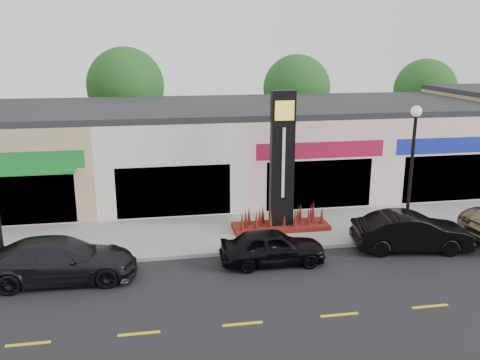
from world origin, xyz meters
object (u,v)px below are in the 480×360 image
Objects in this scene: pylon_sign at (282,182)px; car_black_sedan at (272,247)px; lamp_east_near at (412,159)px; car_black_conv at (411,232)px; car_dark_sedan at (60,260)px.

pylon_sign reaches higher than car_black_sedan.
car_black_conv is (-0.40, -1.15, -2.72)m from lamp_east_near.
lamp_east_near is 2.98m from car_black_conv.
lamp_east_near is 14.06m from car_dark_sedan.
pylon_sign is at bearing -19.09° from car_black_sedan.
car_black_sedan is at bearing -109.70° from pylon_sign.
pylon_sign is 5.62m from car_black_conv.
pylon_sign is 3.74m from car_black_sedan.
car_black_conv is (13.31, 0.41, 0.00)m from car_dark_sedan.
car_black_conv is at bearing -109.11° from lamp_east_near.
lamp_east_near is 1.40× the size of car_black_sedan.
car_black_conv is (5.74, 0.33, 0.09)m from car_black_sedan.
car_dark_sedan is at bearing -159.53° from pylon_sign.
lamp_east_near reaches higher than car_black_sedan.
car_black_sedan is at bearing -88.53° from car_dark_sedan.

